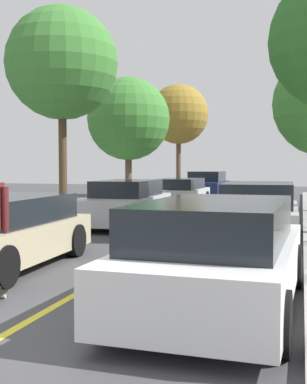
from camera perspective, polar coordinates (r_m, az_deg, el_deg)
ground at (r=6.03m, az=-15.25°, el=-14.56°), size 80.00×80.00×0.00m
center_line at (r=9.56m, az=-2.53°, el=-7.87°), size 0.12×39.20×0.01m
parked_car_left_nearest at (r=9.44m, az=-16.27°, el=-4.26°), size 1.94×4.17×1.25m
parked_car_left_near at (r=15.35m, az=-3.01°, el=-1.25°), size 1.92×4.63×1.36m
parked_car_left_far at (r=21.89m, az=2.87°, el=-0.10°), size 2.01×4.38×1.24m
parked_car_left_farthest at (r=28.49m, az=6.00°, el=0.77°), size 2.04×4.38×1.46m
parked_car_right_nearest at (r=6.49m, az=7.13°, el=-6.96°), size 2.05×4.35×1.37m
parked_car_right_near at (r=12.76m, az=11.64°, el=-2.18°), size 2.01×4.53×1.38m
street_tree_left_nearest at (r=15.82m, az=-10.16°, el=13.86°), size 3.32×3.32×6.34m
street_tree_left_near at (r=21.18m, az=-2.82°, el=8.10°), size 3.38×3.38×5.25m
street_tree_left_far at (r=29.78m, az=2.82°, el=8.62°), size 3.43×3.43×6.31m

